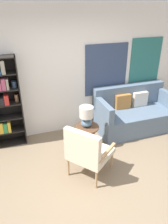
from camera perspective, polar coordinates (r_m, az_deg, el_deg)
The scene contains 6 objects.
ground_plane at distance 3.69m, azimuth 3.21°, elevation -20.03°, with size 14.00×14.00×0.00m, color #847056.
wall_back at distance 4.66m, azimuth -5.22°, elevation 10.08°, with size 6.40×0.08×2.70m.
armchair at distance 3.59m, azimuth 0.75°, elevation -10.03°, with size 0.89×0.89×0.96m.
couch at distance 5.20m, azimuth 12.77°, elevation -0.43°, with size 1.76×0.91×0.97m.
side_table at distance 4.28m, azimuth 0.73°, elevation -4.57°, with size 0.48×0.48×0.52m.
table_lamp at distance 4.14m, azimuth 0.63°, elevation -0.89°, with size 0.27×0.27×0.42m.
Camera 1 is at (-1.01, -2.31, 2.70)m, focal length 35.00 mm.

